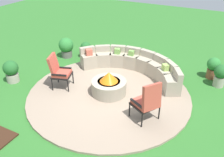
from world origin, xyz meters
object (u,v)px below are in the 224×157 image
object	(u,v)px
curved_stone_bench	(133,65)
potted_plant_0	(213,67)
potted_plant_5	(221,75)
lounge_chair_front_left	(59,71)
lounge_chair_front_right	(148,101)
potted_plant_1	(66,47)
potted_plant_2	(11,71)
fire_pit	(109,85)
potted_plant_3	(86,49)

from	to	relation	value
curved_stone_bench	potted_plant_0	size ratio (longest dim) A/B	5.10
potted_plant_5	lounge_chair_front_left	bearing A→B (deg)	-151.29
lounge_chair_front_right	potted_plant_1	bearing A→B (deg)	90.79
potted_plant_5	potted_plant_2	bearing A→B (deg)	-155.32
potted_plant_2	potted_plant_5	xyz separation A→B (m)	(5.96, 2.74, 0.01)
lounge_chair_front_left	potted_plant_5	xyz separation A→B (m)	(4.33, 2.37, -0.21)
curved_stone_bench	potted_plant_5	distance (m)	2.74
lounge_chair_front_left	potted_plant_2	world-z (taller)	lounge_chair_front_left
lounge_chair_front_right	potted_plant_2	size ratio (longest dim) A/B	1.50
fire_pit	potted_plant_0	world-z (taller)	fire_pit
curved_stone_bench	lounge_chair_front_left	size ratio (longest dim) A/B	3.50
potted_plant_5	potted_plant_1	bearing A→B (deg)	-176.17
lounge_chair_front_left	potted_plant_1	size ratio (longest dim) A/B	1.36
potted_plant_5	lounge_chair_front_right	bearing A→B (deg)	-118.22
lounge_chair_front_left	potted_plant_0	distance (m)	4.95
curved_stone_bench	potted_plant_3	world-z (taller)	curved_stone_bench
fire_pit	lounge_chair_front_left	world-z (taller)	lounge_chair_front_left
potted_plant_1	potted_plant_0	bearing A→B (deg)	8.80
potted_plant_0	potted_plant_5	distance (m)	0.52
lounge_chair_front_right	potted_plant_0	xyz separation A→B (m)	(1.16, 3.11, -0.22)
lounge_chair_front_right	potted_plant_2	xyz separation A→B (m)	(-4.54, -0.08, -0.23)
fire_pit	potted_plant_2	world-z (taller)	fire_pit
fire_pit	potted_plant_1	bearing A→B (deg)	149.04
lounge_chair_front_right	potted_plant_2	bearing A→B (deg)	120.76
lounge_chair_front_left	potted_plant_1	xyz separation A→B (m)	(-1.24, 2.00, -0.19)
potted_plant_0	potted_plant_2	bearing A→B (deg)	-150.78
lounge_chair_front_right	potted_plant_1	size ratio (longest dim) A/B	1.41
fire_pit	curved_stone_bench	size ratio (longest dim) A/B	0.28
fire_pit	potted_plant_5	bearing A→B (deg)	35.42
potted_plant_2	potted_plant_1	bearing A→B (deg)	80.40
curved_stone_bench	potted_plant_3	distance (m)	2.22
potted_plant_1	fire_pit	bearing A→B (deg)	-30.96
lounge_chair_front_right	potted_plant_0	distance (m)	3.33
curved_stone_bench	potted_plant_3	xyz separation A→B (m)	(-2.17, 0.44, 0.00)
lounge_chair_front_left	potted_plant_3	distance (m)	2.37
potted_plant_2	lounge_chair_front_left	bearing A→B (deg)	12.75
potted_plant_0	potted_plant_2	size ratio (longest dim) A/B	1.00
lounge_chair_front_left	potted_plant_2	size ratio (longest dim) A/B	1.45
fire_pit	curved_stone_bench	xyz separation A→B (m)	(0.14, 1.50, 0.03)
fire_pit	potted_plant_3	size ratio (longest dim) A/B	1.61
lounge_chair_front_left	curved_stone_bench	bearing A→B (deg)	120.68
potted_plant_1	potted_plant_2	xyz separation A→B (m)	(-0.40, -2.37, -0.03)
lounge_chair_front_right	potted_plant_3	xyz separation A→B (m)	(-3.43, 2.59, -0.26)
curved_stone_bench	potted_plant_2	world-z (taller)	curved_stone_bench
lounge_chair_front_right	potted_plant_2	world-z (taller)	lounge_chair_front_right
lounge_chair_front_left	lounge_chair_front_right	xyz separation A→B (m)	(2.90, -0.29, 0.01)
lounge_chair_front_right	potted_plant_5	xyz separation A→B (m)	(1.43, 2.66, -0.22)
fire_pit	potted_plant_5	size ratio (longest dim) A/B	1.40
potted_plant_0	potted_plant_5	world-z (taller)	potted_plant_5
lounge_chair_front_left	potted_plant_1	distance (m)	2.36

